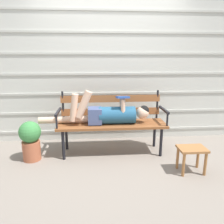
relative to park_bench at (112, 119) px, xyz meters
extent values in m
plane|color=gray|center=(0.00, -0.13, -0.53)|extent=(12.00, 12.00, 0.00)
cube|color=beige|center=(0.00, 0.56, 0.66)|extent=(5.44, 0.06, 2.37)
cube|color=#B7B7AD|center=(0.00, 0.53, -0.36)|extent=(5.44, 0.02, 0.04)
cube|color=#B7B7AD|center=(0.00, 0.53, -0.02)|extent=(5.44, 0.02, 0.04)
cube|color=#B7B7AD|center=(0.00, 0.53, 0.32)|extent=(5.44, 0.02, 0.04)
cube|color=#B7B7AD|center=(0.00, 0.53, 0.66)|extent=(5.44, 0.02, 0.04)
cube|color=#B7B7AD|center=(0.00, 0.53, 0.99)|extent=(5.44, 0.02, 0.04)
cube|color=#B7B7AD|center=(0.00, 0.53, 1.33)|extent=(5.44, 0.02, 0.04)
cube|color=#B7B7AD|center=(0.00, 0.53, 1.67)|extent=(5.44, 0.02, 0.04)
cube|color=brown|center=(0.00, -0.23, -0.06)|extent=(1.65, 0.15, 0.04)
cube|color=brown|center=(0.00, -0.07, -0.06)|extent=(1.65, 0.15, 0.04)
cube|color=brown|center=(0.00, 0.09, -0.06)|extent=(1.65, 0.15, 0.04)
cube|color=brown|center=(0.00, 0.16, 0.08)|extent=(1.58, 0.05, 0.11)
cube|color=brown|center=(0.00, 0.16, 0.29)|extent=(1.58, 0.05, 0.11)
cylinder|color=black|center=(-0.76, 0.16, 0.19)|extent=(0.03, 0.03, 0.47)
cylinder|color=black|center=(0.76, 0.16, 0.19)|extent=(0.03, 0.03, 0.47)
cylinder|color=black|center=(-0.72, -0.25, -0.30)|extent=(0.04, 0.04, 0.44)
cylinder|color=black|center=(0.72, -0.25, -0.30)|extent=(0.04, 0.04, 0.44)
cylinder|color=black|center=(-0.72, 0.11, -0.30)|extent=(0.04, 0.04, 0.44)
cylinder|color=black|center=(0.72, 0.11, -0.30)|extent=(0.04, 0.04, 0.44)
cube|color=black|center=(-0.80, -0.07, 0.15)|extent=(0.04, 0.44, 0.03)
cylinder|color=black|center=(-0.80, -0.25, 0.05)|extent=(0.03, 0.03, 0.20)
cube|color=black|center=(0.80, -0.07, 0.15)|extent=(0.04, 0.44, 0.03)
cylinder|color=black|center=(0.80, -0.25, 0.05)|extent=(0.03, 0.03, 0.20)
cylinder|color=#23567A|center=(0.08, -0.07, 0.08)|extent=(0.55, 0.26, 0.26)
cube|color=#475684|center=(-0.26, -0.07, 0.08)|extent=(0.20, 0.25, 0.23)
sphere|color=beige|center=(0.47, -0.07, 0.11)|extent=(0.19, 0.19, 0.19)
sphere|color=black|center=(0.49, -0.07, 0.15)|extent=(0.16, 0.16, 0.16)
cylinder|color=beige|center=(-0.42, -0.13, 0.27)|extent=(0.26, 0.11, 0.42)
cylinder|color=beige|center=(-0.56, -0.13, 0.23)|extent=(0.15, 0.09, 0.41)
cylinder|color=beige|center=(-0.72, -0.01, 0.01)|extent=(0.77, 0.10, 0.10)
cylinder|color=beige|center=(0.16, -0.15, 0.21)|extent=(0.06, 0.06, 0.26)
cylinder|color=beige|center=(0.16, 0.01, 0.21)|extent=(0.06, 0.06, 0.26)
cube|color=#284C9E|center=(0.16, -0.07, 0.36)|extent=(0.19, 0.26, 0.07)
cube|color=#9E6638|center=(0.98, -0.74, -0.20)|extent=(0.35, 0.25, 0.03)
cylinder|color=#9E6638|center=(0.84, -0.84, -0.37)|extent=(0.04, 0.04, 0.31)
cylinder|color=#9E6638|center=(1.12, -0.84, -0.37)|extent=(0.04, 0.04, 0.31)
cylinder|color=#9E6638|center=(0.84, -0.64, -0.37)|extent=(0.04, 0.04, 0.31)
cylinder|color=#9E6638|center=(1.12, -0.64, -0.37)|extent=(0.04, 0.04, 0.31)
cylinder|color=#AD5B3D|center=(-1.19, -0.22, -0.38)|extent=(0.25, 0.25, 0.29)
sphere|color=#3D8442|center=(-1.19, -0.22, -0.10)|extent=(0.31, 0.31, 0.31)
camera|label=1|loc=(-0.25, -3.23, 0.96)|focal=34.84mm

